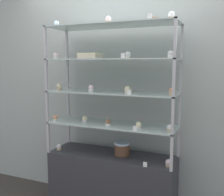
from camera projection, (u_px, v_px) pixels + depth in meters
back_wall at (124, 87)px, 2.88m from camera, size 8.00×0.05×2.60m
display_base at (112, 185)px, 2.69m from camera, size 1.28×0.42×0.65m
display_riser_lower at (112, 126)px, 2.61m from camera, size 1.28×0.42×0.32m
display_riser_middle at (112, 94)px, 2.56m from camera, size 1.28×0.42×0.32m
display_riser_upper at (112, 61)px, 2.52m from camera, size 1.28×0.42×0.32m
display_riser_top at (112, 27)px, 2.48m from camera, size 1.28×0.42×0.32m
layer_cake_centerpiece at (122, 148)px, 2.62m from camera, size 0.16×0.16×0.13m
sheet_cake_frosted at (90, 56)px, 2.63m from camera, size 0.20×0.18×0.06m
cupcake_0 at (59, 147)px, 2.78m from camera, size 0.05×0.05×0.06m
cupcake_1 at (168, 163)px, 2.34m from camera, size 0.05×0.05×0.06m
price_tag_0 at (145, 164)px, 2.32m from camera, size 0.04×0.00×0.04m
cupcake_2 at (55, 118)px, 2.72m from camera, size 0.05×0.05×0.06m
cupcake_3 at (85, 119)px, 2.66m from camera, size 0.05×0.05×0.06m
cupcake_4 at (108, 123)px, 2.51m from camera, size 0.05×0.05×0.06m
cupcake_5 at (138, 125)px, 2.41m from camera, size 0.05×0.05×0.06m
cupcake_6 at (170, 128)px, 2.30m from camera, size 0.05×0.05×0.06m
price_tag_1 at (135, 128)px, 2.32m from camera, size 0.04×0.00×0.04m
cupcake_7 at (59, 87)px, 2.74m from camera, size 0.05×0.05×0.07m
cupcake_8 at (91, 88)px, 2.55m from camera, size 0.05×0.05×0.07m
cupcake_9 at (127, 90)px, 2.42m from camera, size 0.05×0.05×0.07m
cupcake_10 at (172, 92)px, 2.26m from camera, size 0.05×0.05×0.07m
price_tag_2 at (129, 92)px, 2.29m from camera, size 0.04×0.00×0.04m
cupcake_11 at (56, 56)px, 2.65m from camera, size 0.05×0.05×0.06m
cupcake_12 at (128, 55)px, 2.38m from camera, size 0.05×0.05×0.06m
cupcake_13 at (170, 54)px, 2.21m from camera, size 0.05×0.05×0.06m
price_tag_3 at (123, 56)px, 2.28m from camera, size 0.04×0.00×0.04m
cupcake_14 at (56, 24)px, 2.66m from camera, size 0.05×0.05×0.07m
cupcake_15 at (108, 20)px, 2.39m from camera, size 0.05×0.05×0.07m
cupcake_16 at (171, 16)px, 2.18m from camera, size 0.05×0.05×0.07m
price_tag_4 at (150, 16)px, 2.15m from camera, size 0.04×0.00×0.04m
donut_glazed at (153, 20)px, 2.33m from camera, size 0.13×0.13×0.04m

